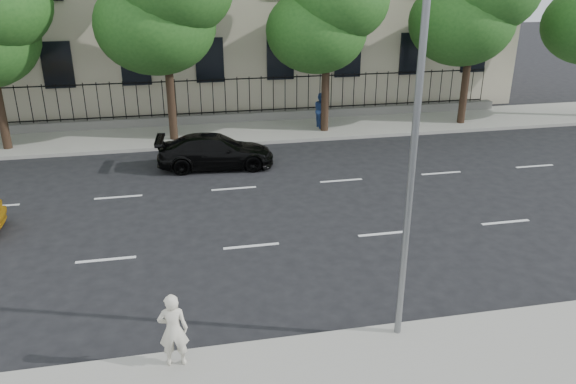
{
  "coord_description": "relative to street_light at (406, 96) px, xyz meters",
  "views": [
    {
      "loc": [
        -1.8,
        -11.66,
        7.5
      ],
      "look_at": [
        1.17,
        3.0,
        1.38
      ],
      "focal_mm": 35.0,
      "sensor_mm": 36.0,
      "label": 1
    }
  ],
  "objects": [
    {
      "name": "pedestrian_far",
      "position": [
        2.48,
        15.54,
        -4.17
      ],
      "size": [
        0.72,
        0.87,
        1.66
      ],
      "primitive_type": "imported",
      "rotation": [
        0.0,
        0.0,
        1.69
      ],
      "color": "navy",
      "rests_on": "far_sidewalk"
    },
    {
      "name": "street_light",
      "position": [
        0.0,
        0.0,
        0.0
      ],
      "size": [
        0.25,
        3.32,
        8.05
      ],
      "color": "slate",
      "rests_on": "near_sidewalk"
    },
    {
      "name": "tree_d",
      "position": [
        2.54,
        15.13,
        0.69
      ],
      "size": [
        5.34,
        4.94,
        8.84
      ],
      "color": "#382619",
      "rests_on": "far_sidewalk"
    },
    {
      "name": "iron_fence",
      "position": [
        -2.5,
        17.47,
        -4.5
      ],
      "size": [
        30.0,
        0.5,
        2.2
      ],
      "color": "slate",
      "rests_on": "far_sidewalk"
    },
    {
      "name": "lane_markings",
      "position": [
        -2.5,
        6.52,
        -5.14
      ],
      "size": [
        49.6,
        4.62,
        0.01
      ],
      "primitive_type": null,
      "color": "silver",
      "rests_on": "ground"
    },
    {
      "name": "black_sedan",
      "position": [
        -2.93,
        11.22,
        -4.49
      ],
      "size": [
        4.65,
        2.17,
        1.31
      ],
      "primitive_type": "imported",
      "rotation": [
        0.0,
        0.0,
        1.5
      ],
      "color": "black",
      "rests_on": "ground"
    },
    {
      "name": "ground",
      "position": [
        -2.5,
        1.77,
        -5.15
      ],
      "size": [
        120.0,
        120.0,
        0.0
      ],
      "primitive_type": "plane",
      "color": "black",
      "rests_on": "ground"
    },
    {
      "name": "woman_near",
      "position": [
        -4.68,
        -0.63,
        -4.21
      ],
      "size": [
        0.6,
        0.41,
        1.58
      ],
      "primitive_type": "imported",
      "rotation": [
        0.0,
        0.0,
        3.08
      ],
      "color": "beige",
      "rests_on": "near_sidewalk"
    },
    {
      "name": "far_sidewalk",
      "position": [
        -2.5,
        15.77,
        -5.07
      ],
      "size": [
        60.0,
        4.0,
        0.15
      ],
      "primitive_type": "cube",
      "color": "gray",
      "rests_on": "ground"
    }
  ]
}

